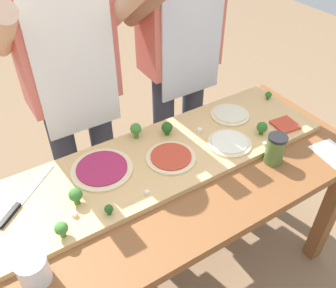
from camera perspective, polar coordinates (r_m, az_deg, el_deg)
The scene contains 25 objects.
ground_plane at distance 2.06m, azimuth -0.15°, elevation -20.91°, with size 8.00×8.00×0.00m, color #896B4C.
prep_table at distance 1.52m, azimuth -0.20°, elevation -8.62°, with size 1.70×0.69×0.77m.
cutting_board at distance 1.52m, azimuth -0.71°, elevation -2.11°, with size 1.45×0.42×0.03m, color tan.
chefs_knife at distance 1.42m, azimuth -22.23°, elevation -8.54°, with size 0.26×0.23×0.02m.
pizza_whole_cheese_artichoke at distance 1.76m, azimuth 9.72°, elevation 4.59°, with size 0.18×0.18×0.02m.
pizza_whole_tomato_red at distance 1.49m, azimuth 0.47°, elevation -2.11°, with size 0.21×0.21×0.02m.
pizza_whole_beet_magenta at distance 1.46m, azimuth -10.35°, elevation -3.89°, with size 0.25×0.25×0.02m.
pizza_whole_white_garlic at distance 1.58m, azimuth 9.64°, elevation 0.17°, with size 0.19×0.19×0.02m.
pizza_slice_near_right at distance 1.75m, azimuth 17.94°, elevation 2.89°, with size 0.10×0.10×0.01m, color #BC3D28.
broccoli_floret_center_left at distance 1.91m, azimuth 15.52°, elevation 7.43°, with size 0.03×0.03×0.04m.
broccoli_floret_front_left at distance 1.29m, azimuth -9.29°, elevation -10.10°, with size 0.03×0.03×0.04m.
broccoli_floret_front_right at distance 1.60m, azimuth -0.16°, elevation 2.56°, with size 0.05×0.05×0.06m.
broccoli_floret_front_mid at distance 1.34m, azimuth -14.33°, elevation -7.82°, with size 0.05×0.05×0.07m.
broccoli_floret_back_mid at distance 1.58m, azimuth -5.09°, elevation 2.31°, with size 0.05×0.05×0.07m.
broccoli_floret_back_left at distance 1.65m, azimuth 14.60°, elevation 2.49°, with size 0.05×0.05×0.06m.
broccoli_floret_back_right at distance 1.26m, azimuth -16.43°, elevation -12.67°, with size 0.05×0.05×0.06m.
cheese_crumble_a at distance 1.64m, azimuth 5.00°, elevation 2.16°, with size 0.02×0.02×0.02m, color silver.
cheese_crumble_b at distance 1.35m, azimuth -3.38°, elevation -7.60°, with size 0.01×0.01×0.01m, color silver.
cheese_crumble_c at distance 1.32m, azimuth -14.41°, elevation -10.78°, with size 0.02×0.02×0.02m, color silver.
cheese_crumble_d at distance 1.61m, azimuth 14.92°, elevation 0.00°, with size 0.01×0.01×0.01m, color white.
flour_cup at distance 1.21m, azimuth -20.34°, elevation -18.28°, with size 0.10×0.10×0.10m.
sauce_jar at distance 1.54m, azimuth 16.53°, elevation -0.79°, with size 0.08×0.08×0.13m.
recipe_note at distance 1.71m, azimuth 24.46°, elevation -1.38°, with size 0.13×0.17×0.00m, color white.
cook_left at distance 1.67m, azimuth -14.92°, elevation 9.81°, with size 0.54×0.39×1.67m.
cook_right at distance 1.89m, azimuth 2.01°, elevation 14.72°, with size 0.54×0.39×1.67m.
Camera 1 is at (-0.54, -0.86, 1.79)m, focal length 38.75 mm.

